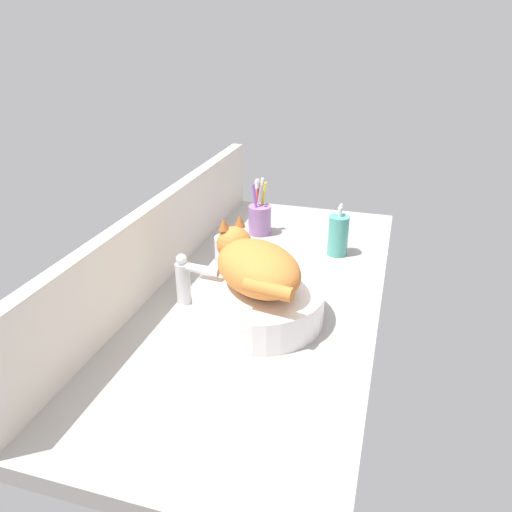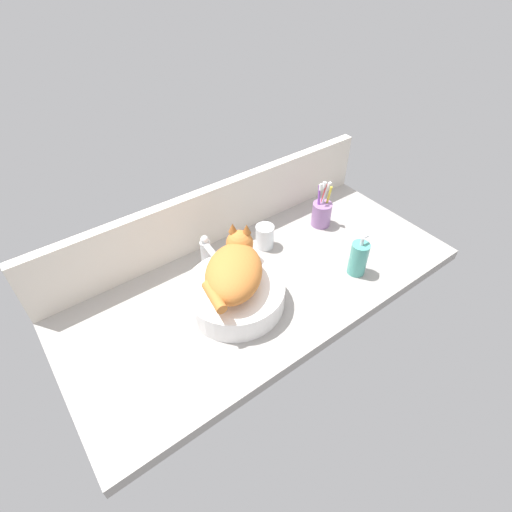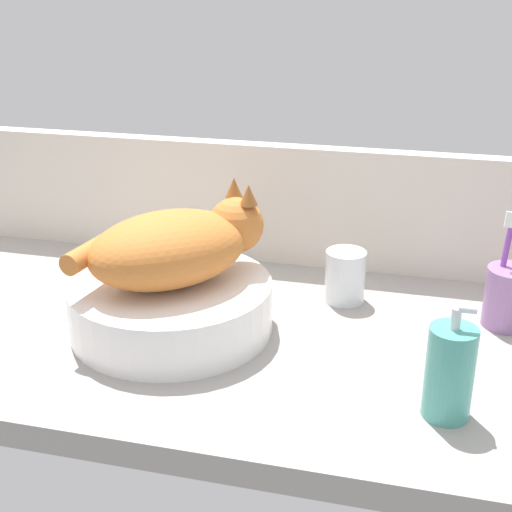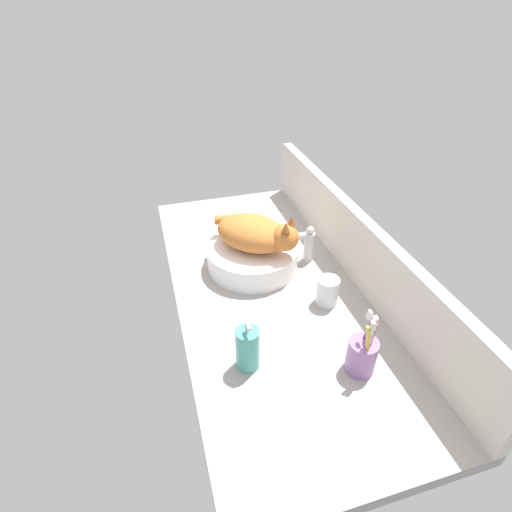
% 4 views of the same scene
% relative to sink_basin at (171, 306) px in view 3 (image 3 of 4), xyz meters
% --- Properties ---
extents(ground_plane, '(1.35, 0.62, 0.04)m').
position_rel_sink_basin_xyz_m(ground_plane, '(0.13, 0.03, -0.06)').
color(ground_plane, '#9E9993').
extents(backsplash_panel, '(1.35, 0.04, 0.23)m').
position_rel_sink_basin_xyz_m(backsplash_panel, '(0.13, 0.32, 0.07)').
color(backsplash_panel, silver).
rests_on(backsplash_panel, ground_plane).
extents(sink_basin, '(0.31, 0.31, 0.08)m').
position_rel_sink_basin_xyz_m(sink_basin, '(0.00, 0.00, 0.00)').
color(sink_basin, white).
rests_on(sink_basin, ground_plane).
extents(cat, '(0.30, 0.30, 0.14)m').
position_rel_sink_basin_xyz_m(cat, '(0.01, 0.01, 0.10)').
color(cat, '#CC7533').
rests_on(cat, sink_basin).
extents(faucet, '(0.04, 0.12, 0.14)m').
position_rel_sink_basin_xyz_m(faucet, '(0.02, 0.19, 0.03)').
color(faucet, silver).
rests_on(faucet, ground_plane).
extents(soap_dispenser, '(0.06, 0.06, 0.16)m').
position_rel_sink_basin_xyz_m(soap_dispenser, '(0.42, -0.13, 0.02)').
color(soap_dispenser, teal).
rests_on(soap_dispenser, ground_plane).
extents(toothbrush_cup, '(0.08, 0.08, 0.19)m').
position_rel_sink_basin_xyz_m(toothbrush_cup, '(0.51, 0.14, 0.01)').
color(toothbrush_cup, '#996BA8').
rests_on(toothbrush_cup, ground_plane).
extents(water_glass, '(0.07, 0.07, 0.09)m').
position_rel_sink_basin_xyz_m(water_glass, '(0.25, 0.17, -0.00)').
color(water_glass, white).
rests_on(water_glass, ground_plane).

